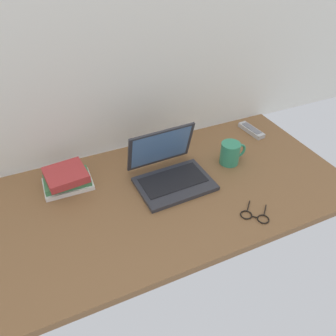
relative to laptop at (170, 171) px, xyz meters
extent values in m
cube|color=brown|center=(-0.08, -0.07, -0.06)|extent=(1.60, 0.76, 0.03)
cube|color=#2D2D33|center=(0.00, -0.05, -0.04)|extent=(0.32, 0.23, 0.02)
cube|color=black|center=(0.00, -0.03, -0.03)|extent=(0.27, 0.15, 0.00)
cube|color=#2D2D33|center=(0.00, 0.09, 0.07)|extent=(0.30, 0.08, 0.20)
cube|color=#4C72A5|center=(0.00, 0.08, 0.07)|extent=(0.27, 0.06, 0.17)
cylinder|color=#338C66|center=(0.30, 0.00, 0.01)|extent=(0.09, 0.09, 0.10)
torus|color=#338C66|center=(0.35, 0.00, 0.01)|extent=(0.07, 0.01, 0.07)
cylinder|color=brown|center=(0.30, 0.00, 0.05)|extent=(0.08, 0.08, 0.00)
cube|color=#B7B7B7|center=(0.55, 0.18, -0.03)|extent=(0.06, 0.16, 0.02)
cube|color=slate|center=(0.55, 0.18, -0.02)|extent=(0.04, 0.12, 0.00)
torus|color=black|center=(0.18, -0.32, -0.04)|extent=(0.07, 0.07, 0.01)
torus|color=black|center=(0.22, -0.36, -0.04)|extent=(0.07, 0.07, 0.01)
cube|color=black|center=(0.20, -0.34, -0.04)|extent=(0.02, 0.02, 0.00)
cube|color=black|center=(0.21, -0.28, -0.04)|extent=(0.05, 0.05, 0.00)
cube|color=black|center=(0.26, -0.33, -0.04)|extent=(0.05, 0.05, 0.00)
cube|color=silver|center=(-0.41, 0.14, -0.04)|extent=(0.20, 0.15, 0.02)
cube|color=#3F7F4C|center=(-0.41, 0.14, -0.01)|extent=(0.19, 0.13, 0.02)
cube|color=#B23333|center=(-0.41, 0.14, 0.01)|extent=(0.18, 0.17, 0.03)
camera|label=1|loc=(-0.46, -1.00, 0.88)|focal=35.34mm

